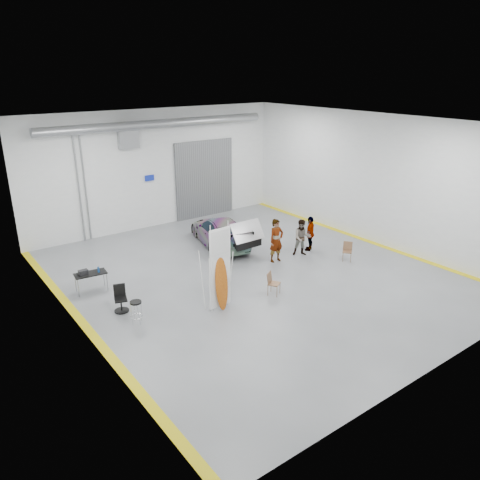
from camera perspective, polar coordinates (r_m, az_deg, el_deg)
ground at (r=18.98m, az=1.52°, el=-4.19°), size 16.00×16.00×0.00m
room_shell at (r=19.58m, az=-1.84°, el=9.13°), size 14.02×16.18×6.01m
sedan_car at (r=21.91m, az=-2.45°, el=1.05°), size 2.93×4.83×1.31m
person_a at (r=19.96m, az=4.44°, el=-0.05°), size 0.71×0.48×1.89m
person_b at (r=20.78m, az=7.57°, el=0.29°), size 1.01×0.95×1.64m
person_c at (r=21.41m, az=8.55°, el=0.81°), size 0.99×0.82×1.61m
surfboard_display at (r=15.81m, az=-2.41°, el=-4.37°), size 0.89×0.28×3.13m
folding_chair_near at (r=17.28m, az=4.13°, el=-5.83°), size 0.55×0.60×0.85m
folding_chair_far at (r=20.71m, az=12.88°, el=-1.80°), size 0.53×0.62×0.82m
shop_stool at (r=15.71m, az=-12.51°, el=-8.61°), size 0.40×0.40×0.79m
work_table at (r=18.16m, az=-17.98°, el=-3.92°), size 1.20×0.69×0.93m
office_chair at (r=16.57m, az=-14.41°, el=-7.10°), size 0.51×0.54×0.94m
trunk_lid at (r=20.14m, az=0.72°, el=1.35°), size 1.53×0.93×0.04m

